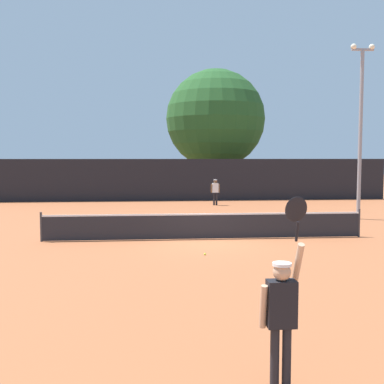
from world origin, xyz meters
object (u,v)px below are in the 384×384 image
object	(u,v)px
tennis_ball	(205,254)
large_tree	(215,119)
player_receiving	(215,190)
parked_car_near	(196,183)
player_serving	(282,305)
light_pole	(361,121)

from	to	relation	value
tennis_ball	large_tree	size ratio (longest dim) A/B	0.01
player_receiving	parked_car_near	size ratio (longest dim) A/B	0.37
player_serving	light_pole	world-z (taller)	light_pole
light_pole	parked_car_near	xyz separation A→B (m)	(-6.35, 17.93, -4.02)
player_serving	large_tree	bearing A→B (deg)	83.77
player_serving	light_pole	size ratio (longest dim) A/B	0.30
tennis_ball	parked_car_near	world-z (taller)	parked_car_near
light_pole	player_receiving	bearing A→B (deg)	130.98
light_pole	parked_car_near	size ratio (longest dim) A/B	1.92
light_pole	large_tree	bearing A→B (deg)	106.89
tennis_ball	player_serving	bearing A→B (deg)	-89.58
tennis_ball	light_pole	distance (m)	12.39
player_receiving	light_pole	size ratio (longest dim) A/B	0.19
player_serving	light_pole	bearing A→B (deg)	62.29
player_serving	parked_car_near	xyz separation A→B (m)	(2.06, 33.94, -0.34)
player_receiving	parked_car_near	xyz separation A→B (m)	(-0.22, 10.88, -0.21)
player_serving	large_tree	world-z (taller)	large_tree
player_serving	large_tree	xyz separation A→B (m)	(3.51, 32.14, 5.03)
light_pole	large_tree	world-z (taller)	large_tree
large_tree	parked_car_near	xyz separation A→B (m)	(-1.45, 1.80, -5.37)
player_serving	tennis_ball	distance (m)	8.38
tennis_ball	light_pole	bearing A→B (deg)	42.27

